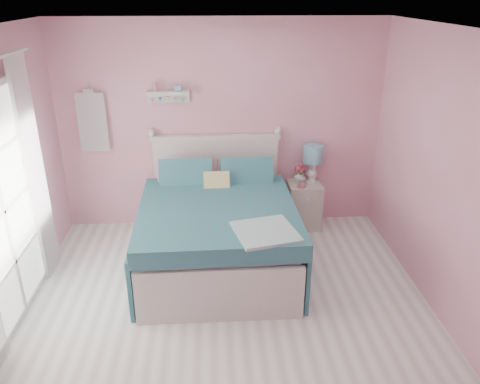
{
  "coord_description": "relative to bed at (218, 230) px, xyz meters",
  "views": [
    {
      "loc": [
        -0.11,
        -3.41,
        2.88
      ],
      "look_at": [
        0.17,
        1.2,
        0.87
      ],
      "focal_mm": 35.0,
      "sensor_mm": 36.0,
      "label": 1
    }
  ],
  "objects": [
    {
      "name": "floor",
      "position": [
        0.08,
        -1.2,
        -0.41
      ],
      "size": [
        4.5,
        4.5,
        0.0
      ],
      "primitive_type": "plane",
      "color": "beige",
      "rests_on": "ground"
    },
    {
      "name": "room_shell",
      "position": [
        0.08,
        -1.2,
        1.17
      ],
      "size": [
        4.5,
        4.5,
        4.5
      ],
      "color": "#D28591",
      "rests_on": "floor"
    },
    {
      "name": "bed",
      "position": [
        0.0,
        0.0,
        0.0
      ],
      "size": [
        1.68,
        2.11,
        1.21
      ],
      "rotation": [
        0.0,
        0.0,
        0.02
      ],
      "color": "silver",
      "rests_on": "floor"
    },
    {
      "name": "nightstand",
      "position": [
        1.13,
        0.82,
        -0.11
      ],
      "size": [
        0.42,
        0.41,
        0.6
      ],
      "color": "beige",
      "rests_on": "floor"
    },
    {
      "name": "table_lamp",
      "position": [
        1.22,
        0.88,
        0.54
      ],
      "size": [
        0.25,
        0.25,
        0.5
      ],
      "color": "white",
      "rests_on": "nightstand"
    },
    {
      "name": "vase",
      "position": [
        1.07,
        0.88,
        0.27
      ],
      "size": [
        0.19,
        0.19,
        0.16
      ],
      "primitive_type": "imported",
      "rotation": [
        0.0,
        0.0,
        -0.31
      ],
      "color": "silver",
      "rests_on": "nightstand"
    },
    {
      "name": "teacup",
      "position": [
        1.06,
        0.72,
        0.23
      ],
      "size": [
        0.12,
        0.12,
        0.07
      ],
      "primitive_type": "imported",
      "rotation": [
        0.0,
        0.0,
        0.33
      ],
      "color": "pink",
      "rests_on": "nightstand"
    },
    {
      "name": "roses",
      "position": [
        1.07,
        0.88,
        0.39
      ],
      "size": [
        0.14,
        0.11,
        0.12
      ],
      "color": "#C3425C",
      "rests_on": "vase"
    },
    {
      "name": "wall_shelf",
      "position": [
        -0.55,
        0.99,
        1.33
      ],
      "size": [
        0.5,
        0.15,
        0.25
      ],
      "color": "silver",
      "rests_on": "room_shell"
    },
    {
      "name": "hanging_dress",
      "position": [
        -1.48,
        0.98,
        0.99
      ],
      "size": [
        0.34,
        0.03,
        0.72
      ],
      "primitive_type": "cube",
      "color": "white",
      "rests_on": "room_shell"
    },
    {
      "name": "french_door",
      "position": [
        -1.9,
        -0.8,
        0.67
      ],
      "size": [
        0.04,
        1.32,
        2.16
      ],
      "color": "silver",
      "rests_on": "floor"
    },
    {
      "name": "curtain_far",
      "position": [
        -1.84,
        -0.06,
        0.77
      ],
      "size": [
        0.04,
        0.4,
        2.32
      ],
      "primitive_type": "cube",
      "color": "white",
      "rests_on": "floor"
    }
  ]
}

